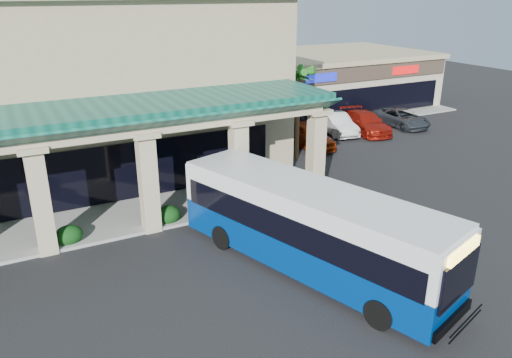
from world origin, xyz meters
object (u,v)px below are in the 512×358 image
car_silver (309,135)px  car_white (336,124)px  pedestrian (373,236)px  car_gray (401,118)px  transit_bus (309,229)px  car_red (365,122)px

car_silver → car_white: 4.16m
pedestrian → car_gray: (15.87, 15.43, -0.14)m
pedestrian → car_silver: car_silver is taller
car_silver → car_white: bearing=30.3°
transit_bus → car_gray: bearing=21.0°
transit_bus → car_red: 21.30m
car_gray → car_silver: bearing=-172.9°
transit_bus → car_red: transit_bus is taller
pedestrian → car_white: size_ratio=0.35×
car_red → car_gray: car_red is taller
car_red → car_silver: bearing=-159.7°
car_white → car_red: bearing=-7.4°
car_red → car_gray: bearing=11.7°
transit_bus → pedestrian: (3.01, -0.35, -0.88)m
transit_bus → car_gray: size_ratio=2.40×
pedestrian → car_silver: 15.48m
car_silver → pedestrian: bearing=-109.1°
pedestrian → car_white: bearing=-9.7°
car_silver → car_gray: 9.81m
transit_bus → car_white: size_ratio=2.54×
car_white → car_silver: bearing=-143.4°
car_white → car_red: size_ratio=0.89×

